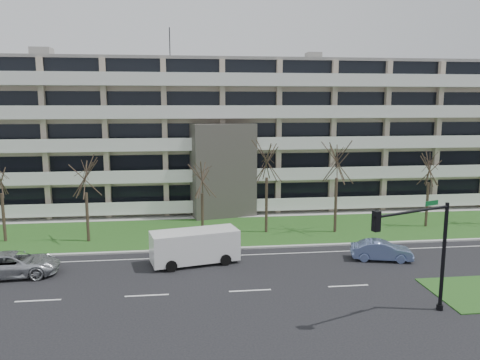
{
  "coord_description": "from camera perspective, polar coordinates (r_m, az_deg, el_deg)",
  "views": [
    {
      "loc": [
        -3.7,
        -25.87,
        10.94
      ],
      "look_at": [
        0.6,
        10.0,
        4.96
      ],
      "focal_mm": 35.0,
      "sensor_mm": 36.0,
      "label": 1
    }
  ],
  "objects": [
    {
      "name": "white_van",
      "position": [
        32.52,
        -5.41,
        -7.75
      ],
      "size": [
        6.27,
        3.44,
        2.3
      ],
      "rotation": [
        0.0,
        0.0,
        0.22
      ],
      "color": "white",
      "rests_on": "ground"
    },
    {
      "name": "traffic_signal",
      "position": [
        25.49,
        21.27,
        -7.21
      ],
      "size": [
        4.94,
        2.15,
        6.08
      ],
      "rotation": [
        0.0,
        0.0,
        0.37
      ],
      "color": "black",
      "rests_on": "ground"
    },
    {
      "name": "grass_verge",
      "position": [
        40.54,
        -1.35,
        -6.22
      ],
      "size": [
        90.0,
        10.0,
        0.06
      ],
      "primitive_type": "cube",
      "color": "#24541C",
      "rests_on": "ground"
    },
    {
      "name": "tree_4",
      "position": [
        38.91,
        3.29,
        2.98
      ],
      "size": [
        4.25,
        4.25,
        8.49
      ],
      "color": "#382B21",
      "rests_on": "ground"
    },
    {
      "name": "tree_1",
      "position": [
        40.9,
        -27.22,
        0.64
      ],
      "size": [
        3.51,
        3.51,
        7.02
      ],
      "color": "#382B21",
      "rests_on": "ground"
    },
    {
      "name": "lane_edge_line",
      "position": [
        34.37,
        -0.3,
        -9.16
      ],
      "size": [
        90.0,
        0.12,
        0.01
      ],
      "primitive_type": "cube",
      "color": "white",
      "rests_on": "ground"
    },
    {
      "name": "tree_5",
      "position": [
        39.74,
        11.78,
        2.86
      ],
      "size": [
        4.21,
        4.21,
        8.42
      ],
      "color": "#382B21",
      "rests_on": "ground"
    },
    {
      "name": "silver_pickup",
      "position": [
        33.54,
        -25.87,
        -9.23
      ],
      "size": [
        5.74,
        2.97,
        1.55
      ],
      "primitive_type": "imported",
      "rotation": [
        0.0,
        0.0,
        1.65
      ],
      "color": "silver",
      "rests_on": "ground"
    },
    {
      "name": "tree_3",
      "position": [
        38.02,
        -4.67,
        0.44
      ],
      "size": [
        3.25,
        3.25,
        6.49
      ],
      "color": "#382B21",
      "rests_on": "ground"
    },
    {
      "name": "apartment_building",
      "position": [
        51.43,
        -2.71,
        5.68
      ],
      "size": [
        60.5,
        15.1,
        18.75
      ],
      "color": "#BEAA93",
      "rests_on": "ground"
    },
    {
      "name": "sidewalk",
      "position": [
        45.84,
        -2.01,
        -4.37
      ],
      "size": [
        90.0,
        2.0,
        0.08
      ],
      "primitive_type": "cube",
      "color": "#B2B2AD",
      "rests_on": "ground"
    },
    {
      "name": "curb",
      "position": [
        35.77,
        -0.58,
        -8.32
      ],
      "size": [
        90.0,
        0.35,
        0.12
      ],
      "primitive_type": "cube",
      "color": "#B2B2AD",
      "rests_on": "ground"
    },
    {
      "name": "tree_2",
      "position": [
        38.33,
        -18.38,
        0.79
      ],
      "size": [
        3.55,
        3.55,
        7.11
      ],
      "color": "#382B21",
      "rests_on": "ground"
    },
    {
      "name": "tree_6",
      "position": [
        44.1,
        22.12,
        1.74
      ],
      "size": [
        3.6,
        3.6,
        7.2
      ],
      "color": "#382B21",
      "rests_on": "ground"
    },
    {
      "name": "blue_sedan",
      "position": [
        34.67,
        16.86,
        -8.22
      ],
      "size": [
        4.41,
        2.42,
        1.38
      ],
      "primitive_type": "imported",
      "rotation": [
        0.0,
        0.0,
        1.33
      ],
      "color": "#6F86C1",
      "rests_on": "ground"
    },
    {
      "name": "ground",
      "position": [
        28.33,
        1.23,
        -13.33
      ],
      "size": [
        160.0,
        160.0,
        0.0
      ],
      "primitive_type": "plane",
      "color": "black",
      "rests_on": "ground"
    }
  ]
}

